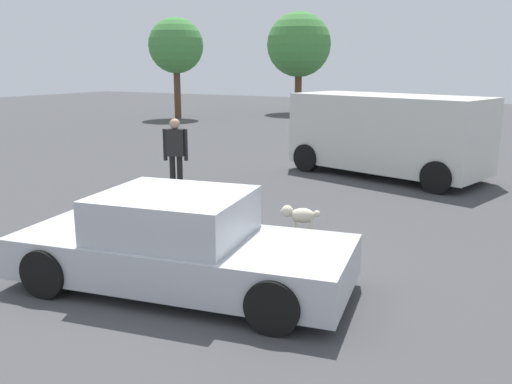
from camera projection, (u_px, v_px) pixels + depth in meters
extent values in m
plane|color=#424244|center=(177.00, 290.00, 7.23)|extent=(80.00, 80.00, 0.00)
cube|color=#B7BABF|center=(182.00, 257.00, 7.22)|extent=(4.68, 2.51, 0.55)
cube|color=#B7BABF|center=(174.00, 215.00, 7.13)|extent=(2.12, 1.92, 0.58)
cube|color=slate|center=(237.00, 221.00, 6.85)|extent=(0.32, 1.48, 0.49)
cube|color=slate|center=(115.00, 209.00, 7.41)|extent=(0.32, 1.48, 0.49)
cylinder|color=black|center=(309.00, 257.00, 7.53)|extent=(0.67, 0.33, 0.64)
cylinder|color=black|center=(274.00, 306.00, 6.01)|extent=(0.67, 0.33, 0.64)
cylinder|color=black|center=(118.00, 235.00, 8.49)|extent=(0.67, 0.33, 0.64)
cylinder|color=black|center=(46.00, 273.00, 6.97)|extent=(0.67, 0.33, 0.64)
ellipsoid|color=beige|center=(303.00, 215.00, 9.83)|extent=(0.50, 0.42, 0.27)
sphere|color=beige|center=(287.00, 211.00, 9.84)|extent=(0.21, 0.21, 0.21)
sphere|color=beige|center=(283.00, 211.00, 9.85)|extent=(0.10, 0.10, 0.10)
cylinder|color=beige|center=(295.00, 226.00, 9.81)|extent=(0.06, 0.06, 0.15)
cylinder|color=beige|center=(295.00, 224.00, 9.96)|extent=(0.06, 0.06, 0.15)
cylinder|color=beige|center=(310.00, 227.00, 9.79)|extent=(0.06, 0.06, 0.15)
cylinder|color=beige|center=(310.00, 224.00, 9.93)|extent=(0.06, 0.06, 0.15)
sphere|color=beige|center=(317.00, 214.00, 9.80)|extent=(0.12, 0.12, 0.12)
cube|color=silver|center=(388.00, 132.00, 14.37)|extent=(5.40, 3.28, 1.91)
cube|color=slate|center=(484.00, 123.00, 12.59)|extent=(0.50, 1.69, 0.76)
cylinder|color=black|center=(473.00, 166.00, 13.92)|extent=(0.80, 0.44, 0.76)
cylinder|color=black|center=(437.00, 177.00, 12.57)|extent=(0.80, 0.44, 0.76)
cylinder|color=black|center=(347.00, 150.00, 16.53)|extent=(0.80, 0.44, 0.76)
cylinder|color=black|center=(307.00, 158.00, 15.18)|extent=(0.80, 0.44, 0.76)
cylinder|color=black|center=(180.00, 174.00, 12.61)|extent=(0.13, 0.13, 0.87)
cylinder|color=black|center=(173.00, 174.00, 12.62)|extent=(0.13, 0.13, 0.87)
cube|color=#262626|center=(175.00, 142.00, 12.45)|extent=(0.46, 0.38, 0.61)
cylinder|color=#262626|center=(186.00, 145.00, 12.44)|extent=(0.09, 0.09, 0.72)
cylinder|color=#262626|center=(165.00, 145.00, 12.48)|extent=(0.09, 0.09, 0.72)
sphere|color=tan|center=(175.00, 124.00, 12.35)|extent=(0.23, 0.23, 0.23)
cylinder|color=brown|center=(298.00, 91.00, 33.27)|extent=(0.42, 0.42, 2.62)
sphere|color=#478C42|center=(299.00, 44.00, 32.64)|extent=(3.81, 3.81, 3.81)
cylinder|color=brown|center=(177.00, 93.00, 29.82)|extent=(0.36, 0.36, 2.78)
sphere|color=#478C42|center=(176.00, 45.00, 29.25)|extent=(2.93, 2.93, 2.93)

